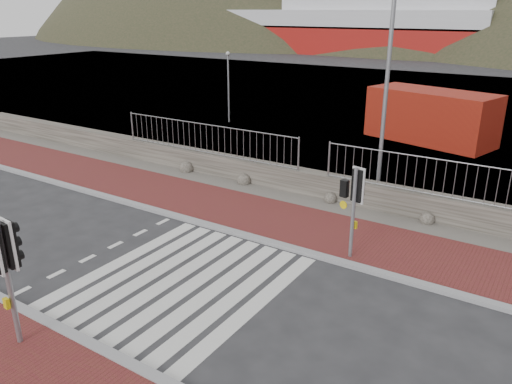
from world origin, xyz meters
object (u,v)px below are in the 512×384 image
Objects in this scene: streetlight at (393,67)px; shipping_container at (431,116)px; traffic_signal_far at (353,194)px; traffic_signal_near at (4,258)px; ferry at (348,16)px.

streetlight is 1.33× the size of shipping_container.
streetlight is (-0.77, 4.69, 2.76)m from traffic_signal_far.
streetlight reaches higher than traffic_signal_near.
traffic_signal_far is at bearing -85.16° from streetlight.
ferry reaches higher than traffic_signal_near.
traffic_signal_near is 12.59m from streetlight.
traffic_signal_near reaches higher than traffic_signal_far.
traffic_signal_near is 21.57m from shipping_container.
ferry is 6.05× the size of streetlight.
traffic_signal_far is 0.42× the size of shipping_container.
ferry reaches higher than traffic_signal_far.
traffic_signal_near is at bearing -71.83° from ferry.
traffic_signal_far is 14.37m from shipping_container.
traffic_signal_far is at bearing 65.36° from traffic_signal_near.
ferry is 18.12× the size of traffic_signal_near.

